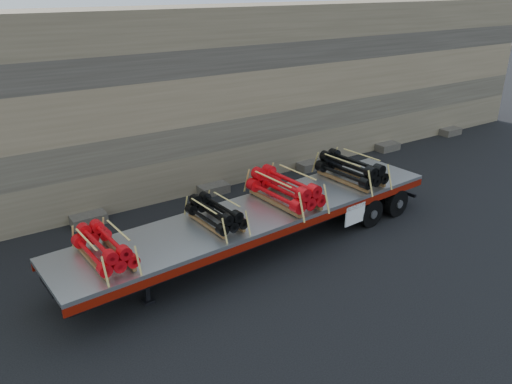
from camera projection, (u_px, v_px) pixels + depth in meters
ground at (231, 256)px, 15.46m from camera, size 120.00×120.00×0.00m
rock_wall at (142, 105)px, 19.08m from camera, size 44.00×3.00×7.00m
trailer at (260, 229)px, 15.76m from camera, size 13.19×3.37×1.31m
bundle_front at (104, 248)px, 12.56m from camera, size 1.14×2.08×0.71m
bundle_midfront at (216, 214)px, 14.45m from camera, size 1.08×1.97×0.68m
bundle_midrear at (285, 189)px, 15.88m from camera, size 1.41×2.57×0.88m
bundle_rear at (351, 170)px, 17.61m from camera, size 1.36×2.48×0.85m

